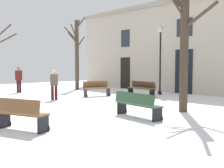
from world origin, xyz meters
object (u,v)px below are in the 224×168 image
tree_foreground (77,52)px  bench_by_litter_bin (142,88)px  streetlamp (160,53)px  bench_back_to_back_left (137,104)px  bench_near_lamp (97,88)px  bench_near_center_tree (21,114)px  tree_center (184,33)px  person_strolling (19,78)px  person_near_bench (54,83)px

tree_foreground → bench_by_litter_bin: (6.12, 0.10, -2.31)m
streetlamp → bench_back_to_back_left: 7.80m
bench_near_lamp → bench_near_center_tree: 8.26m
tree_foreground → bench_near_lamp: size_ratio=3.31×
tree_center → person_strolling: 11.47m
tree_foreground → bench_by_litter_bin: tree_foreground is taller
bench_back_to_back_left → person_near_bench: bearing=2.0°
tree_center → bench_back_to_back_left: 3.33m
tree_center → bench_by_litter_bin: (-4.37, 2.70, -2.51)m
tree_center → bench_near_lamp: 6.78m
streetlamp → bench_by_litter_bin: (-0.07, -1.63, -2.07)m
bench_by_litter_bin → person_strolling: bearing=-144.9°
bench_near_lamp → person_near_bench: person_near_bench is taller
bench_near_lamp → person_near_bench: 2.73m
person_strolling → person_near_bench: 4.86m
streetlamp → person_near_bench: 6.66m
streetlamp → bench_near_center_tree: bearing=-73.9°
bench_near_lamp → person_near_bench: bearing=-163.8°
streetlamp → bench_near_center_tree: 10.72m
bench_by_litter_bin → person_near_bench: size_ratio=1.19×
tree_center → streetlamp: 6.12m
tree_foreground → tree_center: 10.81m
streetlamp → person_strolling: (-6.89, -5.81, -1.59)m
tree_center → bench_near_lamp: bearing=171.7°
bench_near_center_tree → person_strolling: 10.72m
tree_center → bench_near_lamp: size_ratio=3.54×
tree_center → person_strolling: bearing=-172.4°
streetlamp → bench_near_center_tree: size_ratio=2.60×
tree_foreground → bench_back_to_back_left: 11.35m
bench_back_to_back_left → tree_foreground: bearing=-19.9°
tree_foreground → bench_near_center_tree: bearing=-42.6°
tree_center → bench_near_center_tree: (-1.38, -5.78, -2.53)m
bench_near_center_tree → bench_near_lamp: bearing=-75.3°
tree_foreground → bench_near_center_tree: tree_foreground is taller
tree_foreground → streetlamp: (6.19, 1.72, -0.24)m
bench_near_lamp → person_strolling: size_ratio=0.95×
bench_by_litter_bin → bench_back_to_back_left: bearing=-47.2°
tree_foreground → tree_center: size_ratio=0.93×
bench_by_litter_bin → bench_near_center_tree: 8.99m
streetlamp → bench_near_lamp: bearing=-119.2°
streetlamp → person_strolling: 9.15m
bench_near_center_tree → tree_center: bearing=-124.6°
tree_foreground → person_near_bench: (4.15, -4.39, -1.92)m
tree_center → person_near_bench: tree_center is taller
bench_near_center_tree → person_near_bench: (-4.96, 3.99, 0.40)m
tree_foreground → person_near_bench: tree_foreground is taller
person_near_bench → bench_near_center_tree: bearing=-99.0°
tree_center → bench_by_litter_bin: tree_center is taller
person_strolling → bench_near_lamp: bearing=173.6°
streetlamp → person_strolling: streetlamp is taller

